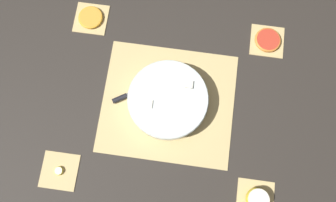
{
  "coord_description": "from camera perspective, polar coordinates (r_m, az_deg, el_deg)",
  "views": [
    {
      "loc": [
        0.03,
        -0.25,
        1.14
      ],
      "look_at": [
        0.0,
        0.0,
        0.03
      ],
      "focal_mm": 35.0,
      "sensor_mm": 36.0,
      "label": 1
    }
  ],
  "objects": [
    {
      "name": "bamboo_mat_center",
      "position": [
        1.17,
        0.0,
        -0.33
      ],
      "size": [
        0.47,
        0.41,
        0.01
      ],
      "color": "#D6B775",
      "rests_on": "ground_plane"
    },
    {
      "name": "banana_coin_single",
      "position": [
        1.19,
        -18.5,
        -11.45
      ],
      "size": [
        0.03,
        0.03,
        0.01
      ],
      "color": "#F4EABC",
      "rests_on": "coaster_mat_near_left"
    },
    {
      "name": "coaster_mat_near_right",
      "position": [
        1.18,
        14.96,
        -16.13
      ],
      "size": [
        0.12,
        0.12,
        0.01
      ],
      "color": "#D6B775",
      "rests_on": "ground_plane"
    },
    {
      "name": "ground_plane",
      "position": [
        1.17,
        0.0,
        -0.37
      ],
      "size": [
        6.0,
        6.0,
        0.0
      ],
      "primitive_type": "plane",
      "color": "#2D2823"
    },
    {
      "name": "coaster_mat_far_left",
      "position": [
        1.31,
        -13.25,
        13.82
      ],
      "size": [
        0.12,
        0.12,
        0.01
      ],
      "color": "#D6B775",
      "rests_on": "ground_plane"
    },
    {
      "name": "paring_knife",
      "position": [
        1.17,
        -8.04,
        0.61
      ],
      "size": [
        0.13,
        0.09,
        0.02
      ],
      "color": "silver",
      "rests_on": "bamboo_mat_center"
    },
    {
      "name": "grapefruit_slice",
      "position": [
        1.29,
        17.0,
        10.13
      ],
      "size": [
        0.1,
        0.1,
        0.01
      ],
      "color": "red",
      "rests_on": "coaster_mat_far_right"
    },
    {
      "name": "orange_slice_whole",
      "position": [
        1.3,
        -13.33,
        13.97
      ],
      "size": [
        0.09,
        0.09,
        0.01
      ],
      "color": "#F9A338",
      "rests_on": "coaster_mat_far_left"
    },
    {
      "name": "coaster_mat_far_right",
      "position": [
        1.29,
        16.88,
        9.98
      ],
      "size": [
        0.12,
        0.12,
        0.01
      ],
      "color": "#D6B775",
      "rests_on": "ground_plane"
    },
    {
      "name": "apple_half",
      "position": [
        1.15,
        15.29,
        -16.18
      ],
      "size": [
        0.08,
        0.08,
        0.04
      ],
      "color": "gold",
      "rests_on": "coaster_mat_near_right"
    },
    {
      "name": "fruit_salad_bowl",
      "position": [
        1.13,
        0.04,
        0.15
      ],
      "size": [
        0.28,
        0.28,
        0.08
      ],
      "color": "silver",
      "rests_on": "bamboo_mat_center"
    },
    {
      "name": "coaster_mat_near_left",
      "position": [
        1.2,
        -18.39,
        -11.47
      ],
      "size": [
        0.12,
        0.12,
        0.01
      ],
      "color": "#D6B775",
      "rests_on": "ground_plane"
    }
  ]
}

